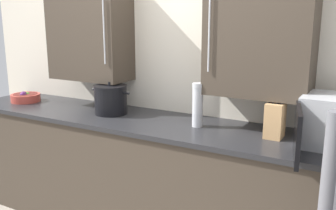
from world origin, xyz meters
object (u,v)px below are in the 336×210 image
at_px(thermos_flask, 198,105).
at_px(fruit_bowl, 26,97).
at_px(stock_pot, 111,100).
at_px(knife_block, 275,120).

distance_m(thermos_flask, fruit_bowl, 1.75).
height_order(stock_pot, fruit_bowl, stock_pot).
height_order(fruit_bowl, knife_block, knife_block).
distance_m(stock_pot, thermos_flask, 0.77).
bearing_deg(thermos_flask, knife_block, 1.71).
height_order(stock_pot, knife_block, knife_block).
height_order(thermos_flask, knife_block, thermos_flask).
bearing_deg(thermos_flask, fruit_bowl, -179.06).
bearing_deg(knife_block, fruit_bowl, -178.87).
relative_size(thermos_flask, fruit_bowl, 1.20).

